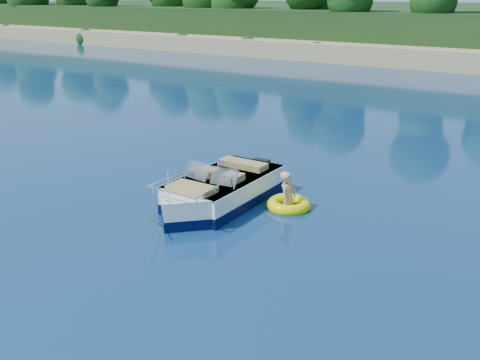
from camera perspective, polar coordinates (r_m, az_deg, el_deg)
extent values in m
plane|color=#0A204C|center=(11.59, -7.86, -9.57)|extent=(160.00, 160.00, 0.00)
cylinder|color=#311B10|center=(71.06, -13.42, 16.71)|extent=(0.44, 0.44, 2.80)
cylinder|color=#311B10|center=(54.08, 6.95, 16.61)|extent=(0.44, 0.44, 3.20)
cube|color=white|center=(15.00, -1.61, -1.28)|extent=(1.89, 3.51, 0.97)
cube|color=white|center=(13.78, -5.56, -3.30)|extent=(1.85, 1.85, 0.97)
cube|color=black|center=(15.05, -1.61, -1.76)|extent=(1.92, 3.55, 0.28)
cube|color=black|center=(13.83, -5.54, -3.81)|extent=(1.88, 1.88, 0.28)
cube|color=tan|center=(15.12, -1.02, -0.01)|extent=(1.51, 2.46, 0.09)
cube|color=white|center=(14.85, -1.63, 0.37)|extent=(1.93, 3.51, 0.06)
cube|color=black|center=(16.50, 2.19, 0.81)|extent=(0.51, 0.33, 0.83)
cube|color=#8C9EA5|center=(14.50, -4.45, 0.97)|extent=(0.75, 0.33, 0.45)
cube|color=#8C9EA5|center=(14.03, -1.76, 0.38)|extent=(0.75, 0.35, 0.45)
cube|color=tan|center=(14.89, -3.45, 0.51)|extent=(0.51, 0.51, 0.37)
cube|color=tan|center=(14.44, -0.81, -0.07)|extent=(0.51, 0.51, 0.37)
cube|color=tan|center=(15.56, 0.32, 1.39)|extent=(1.45, 0.53, 0.35)
cube|color=tan|center=(13.73, -5.17, -1.27)|extent=(1.23, 0.71, 0.31)
cylinder|color=white|center=(12.96, -7.62, -0.71)|extent=(0.03, 0.03, 0.79)
cube|color=red|center=(13.96, -2.06, 1.88)|extent=(0.20, 0.02, 0.13)
cube|color=silver|center=(13.06, -7.69, -2.27)|extent=(0.09, 0.06, 0.05)
cylinder|color=gold|center=(13.11, -8.98, -4.49)|extent=(0.37, 0.94, 0.71)
torus|color=#FFFE03|center=(14.70, 5.21, -2.64)|extent=(1.53, 1.53, 0.32)
torus|color=#B3080F|center=(14.70, 5.21, -2.59)|extent=(1.26, 1.26, 0.11)
imported|color=#DFA875|center=(14.71, 5.19, -2.98)|extent=(0.43, 0.90, 1.74)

